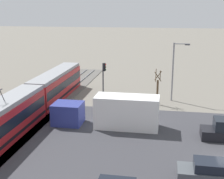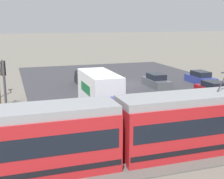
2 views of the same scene
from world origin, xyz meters
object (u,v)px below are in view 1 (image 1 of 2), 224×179
Objects in this scene: box_truck at (112,112)px; street_lamp_near_crossing at (175,67)px; light_rail_tram at (34,100)px; street_tree at (157,89)px; traffic_light_pole at (104,77)px; sedan_car_2 at (211,173)px.

box_truck is 1.43× the size of street_lamp_near_crossing.
light_rail_tram is 14.22m from street_tree.
traffic_light_pole is 6.53m from street_tree.
street_tree is at bearing -84.39° from traffic_light_pole.
traffic_light_pole is at bearing -49.10° from light_rail_tram.
box_truck is at bearing -162.67° from traffic_light_pole.
box_truck is at bearing -102.59° from light_rail_tram.
street_tree reaches higher than box_truck.
box_truck is 2.41× the size of street_tree.
traffic_light_pole is 1.16× the size of street_tree.
traffic_light_pole reaches higher than street_tree.
sedan_car_2 is 17.35m from street_tree.
box_truck is at bearing 153.74° from street_tree.
sedan_car_2 is (-10.62, -16.91, -1.02)m from light_rail_tram.
street_lamp_near_crossing is at bearing -61.11° from light_rail_tram.
sedan_car_2 is 1.03× the size of street_tree.
sedan_car_2 is 19.20m from street_lamp_near_crossing.
street_lamp_near_crossing is at bearing 6.61° from sedan_car_2.
traffic_light_pole is 0.68× the size of street_lamp_near_crossing.
street_tree is (0.63, -6.37, -1.27)m from traffic_light_pole.
street_lamp_near_crossing reaches higher than box_truck.
street_tree reaches higher than sedan_car_2.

